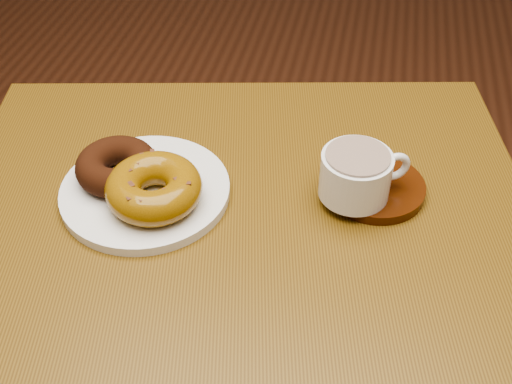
% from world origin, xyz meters
% --- Properties ---
extents(cafe_table, '(0.90, 0.74, 0.75)m').
position_xyz_m(cafe_table, '(0.17, 0.09, 0.63)').
color(cafe_table, brown).
rests_on(cafe_table, ground).
extents(donut_plate, '(0.24, 0.24, 0.01)m').
position_xyz_m(donut_plate, '(0.03, 0.07, 0.75)').
color(donut_plate, white).
rests_on(donut_plate, cafe_table).
extents(donut_cinnamon, '(0.15, 0.15, 0.04)m').
position_xyz_m(donut_cinnamon, '(-0.01, 0.09, 0.78)').
color(donut_cinnamon, '#34160A').
rests_on(donut_cinnamon, donut_plate).
extents(donut_caramel, '(0.13, 0.13, 0.05)m').
position_xyz_m(donut_caramel, '(0.06, 0.05, 0.78)').
color(donut_caramel, '#8B5F0F').
rests_on(donut_caramel, donut_plate).
extents(saucer, '(0.16, 0.16, 0.01)m').
position_xyz_m(saucer, '(0.34, 0.14, 0.75)').
color(saucer, '#3A1807').
rests_on(saucer, cafe_table).
extents(coffee_cup, '(0.12, 0.09, 0.07)m').
position_xyz_m(coffee_cup, '(0.32, 0.12, 0.79)').
color(coffee_cup, white).
rests_on(coffee_cup, saucer).
extents(teaspoon, '(0.06, 0.10, 0.01)m').
position_xyz_m(teaspoon, '(0.29, 0.15, 0.76)').
color(teaspoon, silver).
rests_on(teaspoon, saucer).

